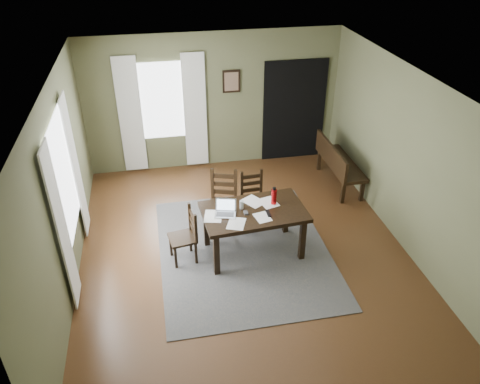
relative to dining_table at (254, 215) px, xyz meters
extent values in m
cube|color=#492C16|center=(-0.14, 0.05, -0.69)|extent=(5.00, 6.00, 0.01)
cube|color=#595D3C|center=(-0.14, 3.05, 0.67)|extent=(5.00, 0.02, 2.70)
cube|color=#595D3C|center=(-0.14, -2.95, 0.67)|extent=(5.00, 0.02, 2.70)
cube|color=#595D3C|center=(-2.64, 0.05, 0.67)|extent=(0.02, 6.00, 2.70)
cube|color=#595D3C|center=(2.36, 0.05, 0.67)|extent=(0.02, 6.00, 2.70)
cube|color=white|center=(-0.14, 0.05, 2.02)|extent=(5.00, 6.00, 0.02)
cube|color=#464646|center=(-0.14, 0.05, -0.67)|extent=(2.60, 3.20, 0.01)
cube|color=black|center=(0.00, 0.00, 0.06)|extent=(1.59, 1.03, 0.06)
cube|color=black|center=(0.00, 0.00, 0.01)|extent=(1.42, 0.85, 0.05)
cube|color=black|center=(-0.63, -0.41, -0.34)|extent=(0.09, 0.09, 0.65)
cube|color=black|center=(-0.69, 0.31, -0.34)|extent=(0.09, 0.09, 0.65)
cube|color=black|center=(0.69, -0.31, -0.34)|extent=(0.09, 0.09, 0.65)
cube|color=black|center=(0.63, 0.41, -0.34)|extent=(0.09, 0.09, 0.65)
cube|color=black|center=(-1.08, 0.01, -0.28)|extent=(0.44, 0.44, 0.04)
cube|color=black|center=(-1.26, 0.14, -0.48)|extent=(0.04, 0.04, 0.38)
cube|color=black|center=(-0.96, 0.19, -0.48)|extent=(0.04, 0.04, 0.38)
cube|color=black|center=(-1.21, -0.17, -0.48)|extent=(0.04, 0.04, 0.38)
cube|color=black|center=(-0.90, -0.12, -0.48)|extent=(0.04, 0.04, 0.38)
cube|color=black|center=(-0.94, 0.20, -0.03)|extent=(0.05, 0.05, 0.48)
cube|color=black|center=(-0.88, -0.12, -0.03)|extent=(0.05, 0.05, 0.48)
cube|color=black|center=(-0.91, 0.04, -0.16)|extent=(0.07, 0.28, 0.06)
cube|color=black|center=(-0.91, 0.04, -0.03)|extent=(0.07, 0.28, 0.06)
cube|color=black|center=(-0.91, 0.04, 0.10)|extent=(0.07, 0.28, 0.06)
cube|color=black|center=(-0.37, 0.68, -0.21)|extent=(0.56, 0.56, 0.04)
cube|color=black|center=(-0.59, 0.56, -0.45)|extent=(0.05, 0.05, 0.44)
cube|color=black|center=(-0.49, 0.90, -0.45)|extent=(0.05, 0.05, 0.44)
cube|color=black|center=(-0.25, 0.45, -0.45)|extent=(0.05, 0.05, 0.44)
cube|color=black|center=(-0.14, 0.80, -0.45)|extent=(0.05, 0.05, 0.44)
cube|color=black|center=(-0.49, 0.93, 0.08)|extent=(0.06, 0.06, 0.55)
cube|color=black|center=(-0.12, 0.81, 0.08)|extent=(0.06, 0.06, 0.55)
cube|color=black|center=(-0.31, 0.87, -0.07)|extent=(0.32, 0.12, 0.07)
cube|color=black|center=(-0.31, 0.87, 0.08)|extent=(0.32, 0.12, 0.07)
cube|color=black|center=(-0.31, 0.87, 0.22)|extent=(0.32, 0.12, 0.07)
cube|color=black|center=(0.18, 0.78, -0.27)|extent=(0.42, 0.42, 0.04)
cube|color=black|center=(0.04, 0.62, -0.48)|extent=(0.04, 0.04, 0.38)
cube|color=black|center=(0.02, 0.93, -0.48)|extent=(0.04, 0.04, 0.38)
cube|color=black|center=(0.35, 0.64, -0.48)|extent=(0.04, 0.04, 0.38)
cube|color=black|center=(0.33, 0.95, -0.48)|extent=(0.04, 0.04, 0.38)
cube|color=black|center=(0.01, 0.95, -0.02)|extent=(0.04, 0.04, 0.49)
cube|color=black|center=(0.34, 0.97, -0.02)|extent=(0.04, 0.04, 0.49)
cube|color=black|center=(0.17, 0.96, -0.15)|extent=(0.29, 0.04, 0.07)
cube|color=black|center=(0.17, 0.96, -0.02)|extent=(0.29, 0.04, 0.07)
cube|color=black|center=(0.17, 0.96, 0.12)|extent=(0.29, 0.04, 0.07)
cube|color=black|center=(2.08, 1.72, -0.23)|extent=(0.48, 1.51, 0.06)
cube|color=black|center=(2.26, 1.07, -0.47)|extent=(0.06, 0.06, 0.42)
cube|color=black|center=(1.90, 1.07, -0.47)|extent=(0.06, 0.06, 0.42)
cube|color=black|center=(2.26, 2.36, -0.47)|extent=(0.06, 0.06, 0.42)
cube|color=black|center=(1.90, 2.36, -0.47)|extent=(0.06, 0.06, 0.42)
cube|color=black|center=(1.86, 1.72, -0.01)|extent=(0.05, 1.51, 0.37)
cube|color=#B7B7BC|center=(-0.44, -0.04, 0.10)|extent=(0.35, 0.28, 0.02)
cube|color=#B7B7BC|center=(-0.41, 0.07, 0.20)|extent=(0.31, 0.13, 0.20)
cube|color=silver|center=(-0.41, 0.06, 0.20)|extent=(0.27, 0.11, 0.16)
cube|color=#3F3F42|center=(-0.44, -0.05, 0.11)|extent=(0.28, 0.19, 0.00)
cube|color=#3F3F42|center=(-0.13, -0.07, 0.11)|extent=(0.06, 0.10, 0.03)
cube|color=black|center=(0.19, -0.13, 0.10)|extent=(0.05, 0.18, 0.02)
cylinder|color=silver|center=(-0.17, 0.08, 0.16)|extent=(0.07, 0.07, 0.13)
cylinder|color=#B30D11|center=(0.33, 0.12, 0.22)|extent=(0.11, 0.11, 0.25)
cylinder|color=black|center=(0.33, 0.12, 0.36)|extent=(0.06, 0.06, 0.04)
cube|color=white|center=(-0.62, -0.04, 0.10)|extent=(0.32, 0.37, 0.00)
cube|color=white|center=(0.08, -0.21, 0.10)|extent=(0.26, 0.31, 0.00)
cube|color=white|center=(0.05, 0.24, 0.10)|extent=(0.39, 0.41, 0.00)
cube|color=white|center=(0.26, 0.16, 0.10)|extent=(0.31, 0.36, 0.00)
cube|color=white|center=(-0.32, -0.29, 0.10)|extent=(0.34, 0.38, 0.00)
cube|color=white|center=(-2.61, 0.25, 0.77)|extent=(0.01, 1.30, 1.70)
cube|color=white|center=(-1.14, 3.02, 0.77)|extent=(1.00, 0.01, 1.50)
cube|color=silver|center=(-2.58, -0.57, 0.52)|extent=(0.03, 0.48, 2.30)
cube|color=silver|center=(-2.58, 1.07, 0.52)|extent=(0.03, 0.48, 2.30)
cube|color=silver|center=(-1.76, 2.99, 0.52)|extent=(0.44, 0.03, 2.30)
cube|color=silver|center=(-0.52, 2.99, 0.52)|extent=(0.44, 0.03, 2.30)
cube|color=black|center=(0.21, 3.02, 1.07)|extent=(0.34, 0.03, 0.44)
cube|color=brown|center=(0.21, 3.00, 1.07)|extent=(0.27, 0.01, 0.36)
cube|color=black|center=(1.51, 3.02, 0.37)|extent=(1.30, 0.03, 2.10)
camera|label=1|loc=(-1.31, -5.62, 3.96)|focal=35.00mm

